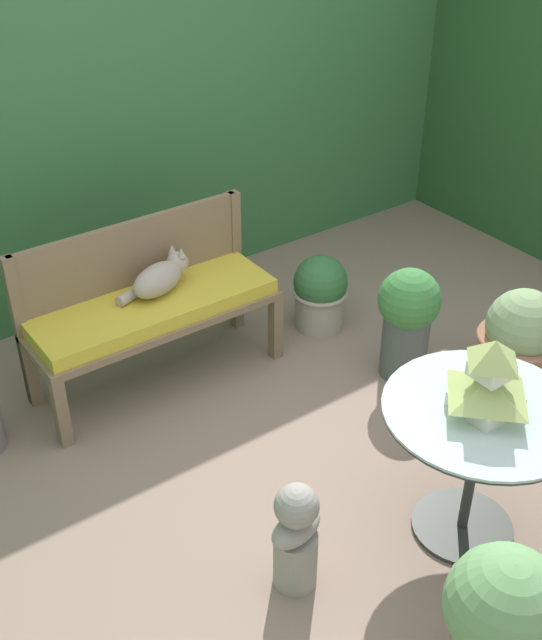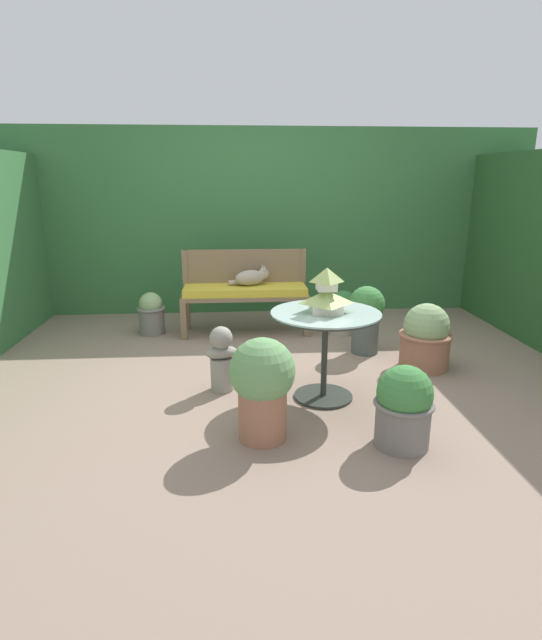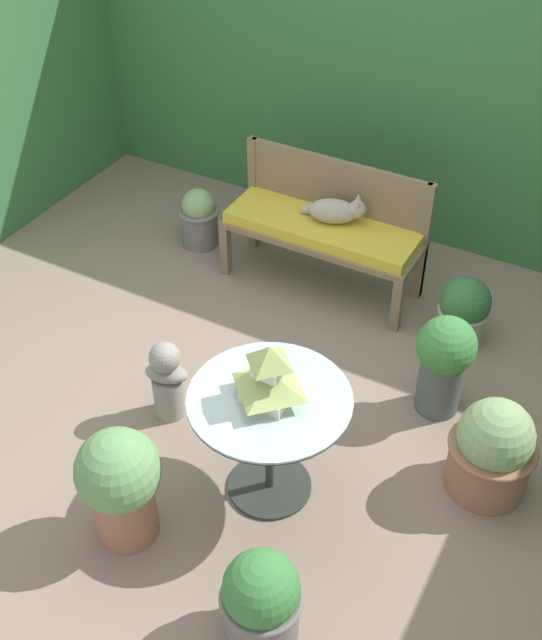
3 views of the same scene
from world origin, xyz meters
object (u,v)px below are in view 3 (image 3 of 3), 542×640
(potted_plant_table_near, at_px, (492,450))
(potted_plant_bench_right, at_px, (199,217))
(cat, at_px, (336,211))
(potted_plant_patio_mid, at_px, (120,483))
(potted_plant_path_edge, at_px, (444,360))
(potted_plant_table_far, at_px, (464,310))
(garden_bust, at_px, (167,379))
(potted_plant_hedge_corner, at_px, (261,600))
(garden_bench, at_px, (322,233))
(patio_table, at_px, (270,418))
(pagoda_birdhouse, at_px, (270,377))

(potted_plant_table_near, xyz_separation_m, potted_plant_bench_right, (-2.48, 1.16, -0.05))
(cat, xyz_separation_m, potted_plant_patio_mid, (-0.02, -2.30, -0.22))
(potted_plant_table_near, relative_size, potted_plant_bench_right, 1.28)
(potted_plant_table_near, xyz_separation_m, potted_plant_path_edge, (-0.41, 0.42, 0.09))
(potted_plant_table_far, relative_size, potted_plant_bench_right, 1.02)
(garden_bust, bearing_deg, potted_plant_hedge_corner, -54.19)
(potted_plant_bench_right, bearing_deg, potted_plant_table_near, -25.09)
(garden_bench, distance_m, potted_plant_bench_right, 1.00)
(potted_plant_table_far, bearing_deg, potted_plant_path_edge, -83.18)
(cat, bearing_deg, garden_bench, -164.53)
(potted_plant_table_far, xyz_separation_m, potted_plant_bench_right, (-2.00, 0.12, -0.01))
(patio_table, bearing_deg, pagoda_birdhouse, 0.00)
(pagoda_birdhouse, relative_size, potted_plant_table_far, 0.71)
(patio_table, distance_m, potted_plant_table_near, 1.14)
(potted_plant_bench_right, distance_m, potted_plant_path_edge, 2.21)
(pagoda_birdhouse, distance_m, potted_plant_table_near, 1.23)
(patio_table, height_order, potted_plant_path_edge, patio_table)
(cat, distance_m, potted_plant_table_near, 1.88)
(patio_table, xyz_separation_m, pagoda_birdhouse, (0.00, 0.00, 0.27))
(garden_bench, bearing_deg, cat, 33.73)
(pagoda_birdhouse, height_order, potted_plant_table_far, pagoda_birdhouse)
(garden_bust, relative_size, potted_plant_hedge_corner, 0.99)
(potted_plant_table_far, bearing_deg, potted_plant_hedge_corner, -93.19)
(potted_plant_table_near, bearing_deg, potted_plant_bench_right, 154.91)
(potted_plant_table_near, bearing_deg, patio_table, -150.46)
(potted_plant_hedge_corner, height_order, potted_plant_path_edge, potted_plant_path_edge)
(garden_bench, relative_size, pagoda_birdhouse, 4.10)
(potted_plant_patio_mid, bearing_deg, cat, 89.56)
(pagoda_birdhouse, xyz_separation_m, potted_plant_bench_right, (-1.51, 1.71, -0.57))
(potted_plant_patio_mid, bearing_deg, potted_plant_table_near, 37.50)
(cat, distance_m, potted_plant_hedge_corner, 2.60)
(garden_bench, relative_size, potted_plant_hedge_corner, 2.56)
(potted_plant_patio_mid, distance_m, potted_plant_hedge_corner, 0.86)
(cat, distance_m, potted_plant_patio_mid, 2.31)
(cat, height_order, potted_plant_table_near, cat)
(garden_bench, xyz_separation_m, garden_bust, (-0.21, -1.49, -0.16))
(garden_bust, height_order, potted_plant_bench_right, garden_bust)
(patio_table, xyz_separation_m, potted_plant_path_edge, (0.56, 0.96, -0.16))
(potted_plant_table_far, bearing_deg, garden_bust, -131.42)
(garden_bench, distance_m, potted_plant_path_edge, 1.31)
(garden_bench, relative_size, potted_plant_table_far, 2.90)
(potted_plant_hedge_corner, bearing_deg, cat, 108.51)
(cat, bearing_deg, potted_plant_bench_right, 162.82)
(patio_table, relative_size, potted_plant_bench_right, 1.78)
(cat, height_order, garden_bust, cat)
(garden_bench, height_order, patio_table, patio_table)
(potted_plant_patio_mid, relative_size, potted_plant_hedge_corner, 1.27)
(potted_plant_path_edge, bearing_deg, garden_bust, -149.58)
(patio_table, distance_m, garden_bust, 0.82)
(cat, relative_size, pagoda_birdhouse, 1.37)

